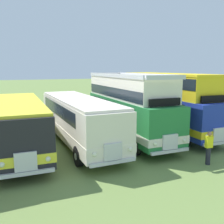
{
  "coord_description": "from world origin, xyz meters",
  "views": [
    {
      "loc": [
        -2.38,
        -15.68,
        4.87
      ],
      "look_at": [
        4.35,
        0.54,
        1.85
      ],
      "focal_mm": 40.87,
      "sensor_mm": 36.0,
      "label": 1
    }
  ],
  "objects_px": {
    "bus_fourth_in_row": "(78,117)",
    "bus_sixth_in_row": "(167,100)",
    "bus_fifth_in_row": "(128,105)",
    "marshal_person": "(209,148)",
    "bus_third_in_row": "(20,122)"
  },
  "relations": [
    {
      "from": "bus_third_in_row",
      "to": "marshal_person",
      "type": "distance_m",
      "value": 10.63
    },
    {
      "from": "bus_fifth_in_row",
      "to": "bus_sixth_in_row",
      "type": "distance_m",
      "value": 3.58
    },
    {
      "from": "bus_fourth_in_row",
      "to": "bus_sixth_in_row",
      "type": "distance_m",
      "value": 7.14
    },
    {
      "from": "bus_sixth_in_row",
      "to": "marshal_person",
      "type": "xyz_separation_m",
      "value": [
        -1.95,
        -6.53,
        -1.58
      ]
    },
    {
      "from": "bus_third_in_row",
      "to": "bus_fifth_in_row",
      "type": "distance_m",
      "value": 7.12
    },
    {
      "from": "bus_fourth_in_row",
      "to": "bus_fifth_in_row",
      "type": "distance_m",
      "value": 3.6
    },
    {
      "from": "bus_fifth_in_row",
      "to": "marshal_person",
      "type": "bearing_deg",
      "value": -75.2
    },
    {
      "from": "bus_fourth_in_row",
      "to": "marshal_person",
      "type": "bearing_deg",
      "value": -50.12
    },
    {
      "from": "bus_fourth_in_row",
      "to": "bus_sixth_in_row",
      "type": "bearing_deg",
      "value": 3.04
    },
    {
      "from": "marshal_person",
      "to": "bus_sixth_in_row",
      "type": "bearing_deg",
      "value": 73.4
    },
    {
      "from": "bus_fourth_in_row",
      "to": "bus_fifth_in_row",
      "type": "xyz_separation_m",
      "value": [
        3.55,
        -0.11,
        0.6
      ]
    },
    {
      "from": "bus_fourth_in_row",
      "to": "bus_fifth_in_row",
      "type": "bearing_deg",
      "value": -1.82
    },
    {
      "from": "bus_third_in_row",
      "to": "bus_sixth_in_row",
      "type": "xyz_separation_m",
      "value": [
        10.64,
        0.47,
        0.72
      ]
    },
    {
      "from": "marshal_person",
      "to": "bus_fifth_in_row",
      "type": "bearing_deg",
      "value": 104.8
    },
    {
      "from": "bus_fifth_in_row",
      "to": "marshal_person",
      "type": "height_order",
      "value": "bus_fifth_in_row"
    }
  ]
}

